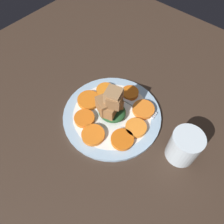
% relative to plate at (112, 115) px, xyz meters
% --- Properties ---
extents(table_slab, '(1.20, 1.20, 0.02)m').
position_rel_plate_xyz_m(table_slab, '(0.00, 0.00, -0.02)').
color(table_slab, '#38281E').
rests_on(table_slab, ground).
extents(plate, '(0.28, 0.28, 0.01)m').
position_rel_plate_xyz_m(plate, '(0.00, 0.00, 0.00)').
color(plate, '#99B7D1').
rests_on(plate, table_slab).
extents(carrot_slice_0, '(0.07, 0.07, 0.01)m').
position_rel_plate_xyz_m(carrot_slice_0, '(0.08, 0.01, 0.01)').
color(carrot_slice_0, orange).
rests_on(carrot_slice_0, plate).
extents(carrot_slice_1, '(0.06, 0.06, 0.01)m').
position_rel_plate_xyz_m(carrot_slice_1, '(0.05, 0.07, 0.01)').
color(carrot_slice_1, orange).
rests_on(carrot_slice_1, plate).
extents(carrot_slice_2, '(0.06, 0.06, 0.01)m').
position_rel_plate_xyz_m(carrot_slice_2, '(-0.01, 0.09, 0.01)').
color(carrot_slice_2, orange).
rests_on(carrot_slice_2, plate).
extents(carrot_slice_3, '(0.06, 0.06, 0.01)m').
position_rel_plate_xyz_m(carrot_slice_3, '(-0.08, 0.05, 0.01)').
color(carrot_slice_3, '#D56013').
rests_on(carrot_slice_3, plate).
extents(carrot_slice_4, '(0.06, 0.06, 0.01)m').
position_rel_plate_xyz_m(carrot_slice_4, '(-0.08, -0.01, 0.01)').
color(carrot_slice_4, orange).
rests_on(carrot_slice_4, plate).
extents(carrot_slice_5, '(0.06, 0.06, 0.01)m').
position_rel_plate_xyz_m(carrot_slice_5, '(-0.06, -0.07, 0.01)').
color(carrot_slice_5, orange).
rests_on(carrot_slice_5, plate).
extents(carrot_slice_6, '(0.05, 0.05, 0.01)m').
position_rel_plate_xyz_m(carrot_slice_6, '(0.01, -0.09, 0.01)').
color(carrot_slice_6, '#D56013').
rests_on(carrot_slice_6, plate).
extents(carrot_slice_7, '(0.06, 0.06, 0.01)m').
position_rel_plate_xyz_m(carrot_slice_7, '(0.07, -0.05, 0.01)').
color(carrot_slice_7, orange).
rests_on(carrot_slice_7, plate).
extents(center_pile, '(0.08, 0.08, 0.11)m').
position_rel_plate_xyz_m(center_pile, '(-0.00, 0.00, 0.05)').
color(center_pile, '#235128').
rests_on(center_pile, plate).
extents(fork, '(0.18, 0.04, 0.00)m').
position_rel_plate_xyz_m(fork, '(-0.01, -0.06, 0.01)').
color(fork, silver).
rests_on(fork, plate).
extents(water_glass, '(0.08, 0.08, 0.09)m').
position_rel_plate_xyz_m(water_glass, '(-0.21, -0.03, 0.04)').
color(water_glass, silver).
rests_on(water_glass, table_slab).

